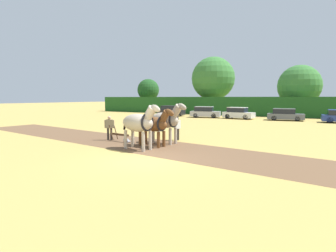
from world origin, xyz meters
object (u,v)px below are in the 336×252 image
tree_left (213,79)px  parked_car_center_left (238,113)px  farmer_at_plow (109,126)px  parked_car_left (205,112)px  parked_car_far_left (171,111)px  plow (122,137)px  farmer_beside_team (177,127)px  draft_horse_lead_left (139,123)px  parked_car_center (285,115)px  draft_horse_trail_left (166,120)px  draft_horse_lead_right (153,124)px  tree_far_left (148,90)px  tree_center_left (299,86)px

tree_left → parked_car_center_left: bearing=-54.2°
farmer_at_plow → parked_car_left: 21.39m
tree_left → parked_car_far_left: bearing=-107.8°
plow → farmer_beside_team: (2.79, 2.23, 0.56)m
farmer_at_plow → draft_horse_lead_left: bearing=33.8°
plow → parked_car_center: (7.20, 22.02, 0.38)m
parked_car_far_left → draft_horse_lead_left: bearing=-68.6°
draft_horse_lead_left → parked_car_center: bearing=85.0°
plow → parked_car_left: 21.65m
draft_horse_trail_left → parked_car_far_left: (-11.59, 21.24, -0.69)m
parked_car_left → draft_horse_lead_right: bearing=-86.5°
parked_car_far_left → parked_car_center: 16.08m
draft_horse_trail_left → farmer_at_plow: 3.96m
draft_horse_lead_left → tree_far_left: bearing=130.0°
parked_car_left → farmer_at_plow: bearing=-95.9°
parked_car_center → plow: bearing=-114.0°
tree_center_left → draft_horse_trail_left: (-5.22, -31.50, -3.12)m
tree_center_left → draft_horse_trail_left: 32.08m
draft_horse_lead_left → farmer_beside_team: size_ratio=1.74×
draft_horse_lead_left → parked_car_center: 23.98m
tree_left → farmer_at_plow: tree_left is taller
tree_far_left → tree_center_left: (27.66, 0.38, 0.24)m
tree_far_left → tree_center_left: tree_center_left is taller
draft_horse_lead_left → parked_car_left: 23.56m
draft_horse_lead_right → parked_car_center_left: bearing=99.1°
farmer_beside_team → parked_car_left: 20.06m
farmer_beside_team → draft_horse_trail_left: bearing=-82.9°
draft_horse_lead_right → plow: draft_horse_lead_right is taller
draft_horse_lead_left → farmer_at_plow: (-3.58, 1.60, -0.54)m
tree_far_left → plow: tree_far_left is taller
farmer_at_plow → parked_car_center: size_ratio=0.37×
farmer_at_plow → parked_car_center: bearing=127.0°
parked_car_center_left → draft_horse_lead_left: bearing=-81.0°
tree_far_left → parked_car_left: size_ratio=1.51×
draft_horse_lead_left → farmer_beside_team: 3.77m
tree_left → tree_center_left: tree_left is taller
draft_horse_lead_left → draft_horse_trail_left: (0.27, 2.36, -0.02)m
farmer_beside_team → parked_car_left: (-5.80, 19.20, -0.14)m
plow → parked_car_far_left: 23.85m
farmer_at_plow → tree_left: bearing=156.1°
parked_car_center_left → tree_far_left: bearing=161.0°
tree_center_left → parked_car_left: size_ratio=1.79×
plow → farmer_at_plow: size_ratio=1.06×
tree_far_left → draft_horse_lead_right: tree_far_left is taller
draft_horse_lead_right → draft_horse_trail_left: draft_horse_trail_left is taller
draft_horse_trail_left → tree_far_left: bearing=132.3°
tree_far_left → parked_car_far_left: tree_far_left is taller
parked_car_left → draft_horse_trail_left: bearing=-85.4°
tree_far_left → farmer_at_plow: 37.05m
draft_horse_trail_left → plow: (-2.71, -0.89, -1.11)m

